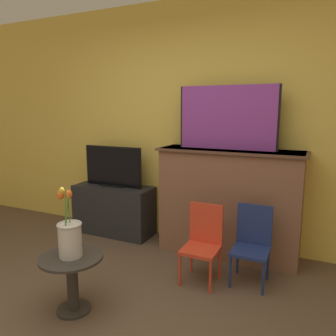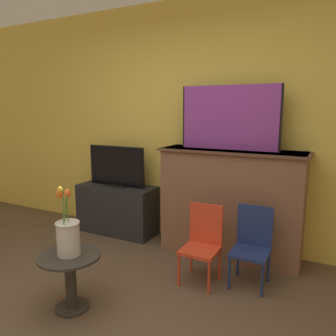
{
  "view_description": "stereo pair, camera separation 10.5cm",
  "coord_description": "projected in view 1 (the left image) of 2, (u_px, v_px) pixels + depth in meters",
  "views": [
    {
      "loc": [
        1.33,
        -1.36,
        1.53
      ],
      "look_at": [
        0.11,
        1.25,
        1.0
      ],
      "focal_mm": 35.0,
      "sensor_mm": 36.0,
      "label": 1
    },
    {
      "loc": [
        1.42,
        -1.32,
        1.53
      ],
      "look_at": [
        0.11,
        1.25,
        1.0
      ],
      "focal_mm": 35.0,
      "sensor_mm": 36.0,
      "label": 2
    }
  ],
  "objects": [
    {
      "name": "chair_red",
      "position": [
        203.0,
        240.0,
        2.92
      ],
      "size": [
        0.31,
        0.31,
        0.69
      ],
      "color": "red",
      "rests_on": "ground"
    },
    {
      "name": "chair_blue",
      "position": [
        252.0,
        241.0,
        2.89
      ],
      "size": [
        0.31,
        0.31,
        0.69
      ],
      "color": "navy",
      "rests_on": "ground"
    },
    {
      "name": "vase_tulips",
      "position": [
        70.0,
        236.0,
        2.41
      ],
      "size": [
        0.22,
        0.18,
        0.54
      ],
      "color": "beige",
      "rests_on": "side_table"
    },
    {
      "name": "side_table",
      "position": [
        72.0,
        275.0,
        2.46
      ],
      "size": [
        0.47,
        0.47,
        0.44
      ],
      "color": "#332D28",
      "rests_on": "ground"
    },
    {
      "name": "tv_stand",
      "position": [
        114.0,
        210.0,
        4.05
      ],
      "size": [
        0.99,
        0.4,
        0.59
      ],
      "color": "#232326",
      "rests_on": "ground"
    },
    {
      "name": "wall_back",
      "position": [
        192.0,
        125.0,
        3.7
      ],
      "size": [
        8.0,
        0.06,
        2.7
      ],
      "color": "#EAC651",
      "rests_on": "ground"
    },
    {
      "name": "painting",
      "position": [
        227.0,
        118.0,
        3.28
      ],
      "size": [
        1.01,
        0.03,
        0.64
      ],
      "color": "black",
      "rests_on": "fireplace_mantel"
    },
    {
      "name": "fireplace_mantel",
      "position": [
        229.0,
        201.0,
        3.41
      ],
      "size": [
        1.49,
        0.46,
        1.12
      ],
      "color": "brown",
      "rests_on": "ground"
    },
    {
      "name": "tv_monitor",
      "position": [
        113.0,
        167.0,
        3.96
      ],
      "size": [
        0.77,
        0.12,
        0.49
      ],
      "color": "black",
      "rests_on": "tv_stand"
    }
  ]
}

